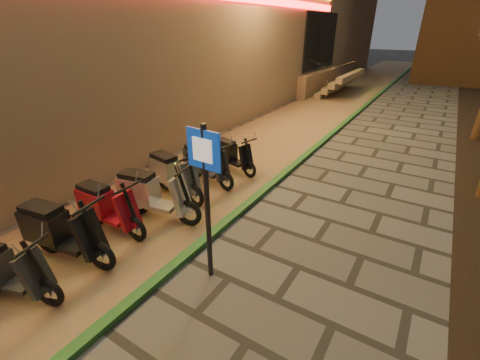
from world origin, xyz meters
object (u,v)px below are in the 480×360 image
Objects in this scene: scooter_8 at (172,174)px; scooter_10 at (231,154)px; scooter_7 at (150,194)px; pedestrian_sign at (206,185)px; scooter_4 at (2,270)px; scooter_9 at (204,163)px; scooter_5 at (58,231)px; scooter_6 at (105,206)px.

scooter_8 is 1.98m from scooter_10.
pedestrian_sign is at bearing -31.75° from scooter_7.
scooter_10 is at bearing 77.82° from scooter_7.
pedestrian_sign is 1.68× the size of scooter_10.
scooter_9 is at bearing 72.49° from scooter_4.
scooter_5 is at bearing -78.97° from scooter_8.
scooter_6 is (-2.49, -0.00, -1.11)m from pedestrian_sign.
pedestrian_sign is 1.52× the size of scooter_6.
scooter_8 is at bearing 79.62° from scooter_5.
scooter_7 is at bearing -74.89° from scooter_9.
scooter_4 is 1.93m from scooter_6.
scooter_8 is (-0.13, 3.65, 0.06)m from scooter_4.
scooter_8 is at bearing -86.45° from scooter_10.
scooter_5 is (-0.14, 0.94, 0.07)m from scooter_4.
scooter_7 is 1.22× the size of scooter_10.
scooter_9 is (-2.21, 2.71, -1.12)m from pedestrian_sign.
scooter_6 is 0.90× the size of scooter_7.
scooter_7 is at bearing 162.53° from pedestrian_sign.
pedestrian_sign is 1.61× the size of scooter_4.
scooter_9 is 1.10× the size of scooter_10.
scooter_5 is at bearing -112.90° from scooter_7.
scooter_10 is (0.38, 4.65, -0.09)m from scooter_5.
scooter_7 is (-2.05, 0.75, -1.06)m from pedestrian_sign.
scooter_7 is 1.04m from scooter_8.
scooter_9 is at bearing 76.87° from scooter_5.
scooter_10 is (0.19, 0.97, -0.04)m from scooter_9.
pedestrian_sign is 3.15m from scooter_8.
scooter_7 is at bearing -59.89° from scooter_8.
scooter_5 is 1.10× the size of scooter_9.
scooter_4 is 5.60m from scooter_10.
pedestrian_sign is at bearing -46.95° from scooter_10.
scooter_9 is (-0.16, 1.96, -0.05)m from scooter_7.
scooter_8 is (0.01, 2.71, -0.02)m from scooter_5.
scooter_4 reaches higher than scooter_10.
scooter_5 reaches higher than scooter_9.
scooter_5 reaches higher than scooter_8.
scooter_5 is 4.67m from scooter_10.
scooter_10 is (0.24, 5.59, -0.02)m from scooter_4.
scooter_6 reaches higher than scooter_10.
scooter_10 is (0.37, 1.94, -0.08)m from scooter_8.
scooter_8 is at bearing -89.97° from scooter_9.
scooter_8 is (0.10, 1.74, 0.03)m from scooter_6.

